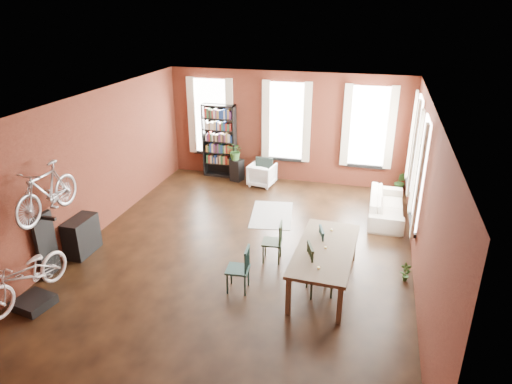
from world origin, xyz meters
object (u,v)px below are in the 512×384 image
(white_armchair, at_px, (262,174))
(console_table, at_px, (82,236))
(dining_chair_a, at_px, (238,269))
(plant_stand, at_px, (237,170))
(dining_chair_d, at_px, (330,250))
(cream_sofa, at_px, (387,202))
(dining_chair_c, at_px, (320,269))
(bike_trainer, at_px, (34,303))
(bicycle_floor, at_px, (22,254))
(bookshelf, at_px, (220,141))
(dining_table, at_px, (324,266))
(dining_chair_b, at_px, (272,242))

(white_armchair, distance_m, console_table, 5.48)
(dining_chair_a, xyz_separation_m, plant_stand, (-1.70, 5.37, -0.12))
(dining_chair_d, relative_size, cream_sofa, 0.45)
(dining_chair_c, xyz_separation_m, dining_chair_d, (0.09, 0.79, -0.03))
(bike_trainer, xyz_separation_m, bicycle_floor, (-0.02, 0.00, 0.97))
(bookshelf, xyz_separation_m, bicycle_floor, (-1.03, -7.07, -0.04))
(dining_table, height_order, white_armchair, dining_table)
(dining_chair_c, distance_m, plant_stand, 5.99)
(bookshelf, bearing_deg, cream_sofa, -18.95)
(bookshelf, xyz_separation_m, white_armchair, (1.43, -0.44, -0.74))
(dining_table, xyz_separation_m, dining_chair_d, (0.04, 0.49, 0.08))
(dining_chair_a, height_order, cream_sofa, dining_chair_a)
(bike_trainer, bearing_deg, white_armchair, 69.79)
(dining_chair_a, bearing_deg, cream_sofa, 141.27)
(dining_chair_a, bearing_deg, plant_stand, -167.38)
(dining_chair_b, height_order, white_armchair, dining_chair_b)
(plant_stand, relative_size, bicycle_floor, 0.36)
(dining_chair_a, distance_m, white_armchair, 5.27)
(dining_chair_d, distance_m, cream_sofa, 3.05)
(cream_sofa, relative_size, bike_trainer, 3.61)
(dining_chair_d, bearing_deg, dining_table, 157.85)
(dining_chair_b, height_order, cream_sofa, dining_chair_b)
(plant_stand, height_order, bicycle_floor, bicycle_floor)
(dining_table, height_order, plant_stand, dining_table)
(dining_table, height_order, dining_chair_a, dining_chair_a)
(dining_chair_c, height_order, plant_stand, dining_chair_c)
(white_armchair, distance_m, cream_sofa, 3.74)
(console_table, bearing_deg, dining_table, 1.79)
(dining_chair_a, bearing_deg, dining_chair_b, 157.88)
(dining_chair_a, height_order, plant_stand, dining_chair_a)
(dining_table, xyz_separation_m, bookshelf, (-3.83, 5.04, 0.71))
(dining_table, height_order, cream_sofa, cream_sofa)
(bike_trainer, bearing_deg, dining_chair_b, 35.42)
(dining_chair_d, relative_size, bicycle_floor, 0.53)
(dining_chair_a, relative_size, white_armchair, 1.24)
(cream_sofa, bearing_deg, bicycle_floor, 131.93)
(dining_chair_b, bearing_deg, console_table, -84.74)
(dining_chair_a, distance_m, bookshelf, 6.13)
(dining_chair_b, height_order, plant_stand, dining_chair_b)
(dining_table, relative_size, console_table, 2.85)
(cream_sofa, xyz_separation_m, plant_stand, (-4.33, 1.44, -0.08))
(dining_table, xyz_separation_m, dining_chair_b, (-1.15, 0.59, 0.04))
(cream_sofa, xyz_separation_m, bike_trainer, (-5.96, -5.37, -0.32))
(dining_chair_b, xyz_separation_m, white_armchair, (-1.25, 4.01, -0.07))
(dining_chair_c, distance_m, white_armchair, 5.44)
(bookshelf, height_order, plant_stand, bookshelf)
(dining_chair_d, bearing_deg, dining_chair_a, 107.56)
(dining_chair_a, bearing_deg, console_table, -101.79)
(white_armchair, bearing_deg, dining_chair_c, 123.51)
(cream_sofa, xyz_separation_m, bicycle_floor, (-5.98, -5.37, 0.65))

